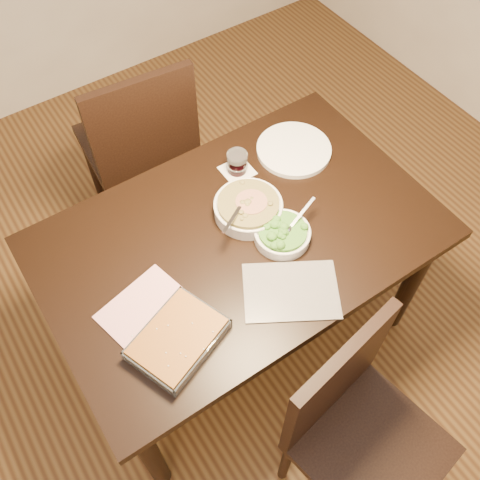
# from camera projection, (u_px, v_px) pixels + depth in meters

# --- Properties ---
(ground) EXTENTS (4.00, 4.00, 0.00)m
(ground) POSITION_uv_depth(u_px,v_px,m) (240.00, 327.00, 2.51)
(ground) COLOR #422613
(ground) RESTS_ON ground
(table) EXTENTS (1.40, 0.90, 0.75)m
(table) POSITION_uv_depth(u_px,v_px,m) (240.00, 249.00, 1.97)
(table) COLOR black
(table) RESTS_ON ground
(magazine_a) EXTENTS (0.31, 0.26, 0.01)m
(magazine_a) POSITION_uv_depth(u_px,v_px,m) (145.00, 308.00, 1.72)
(magazine_a) COLOR #C5385A
(magazine_a) RESTS_ON table
(magazine_b) EXTENTS (0.38, 0.35, 0.01)m
(magazine_b) POSITION_uv_depth(u_px,v_px,m) (291.00, 291.00, 1.76)
(magazine_b) COLOR #25262D
(magazine_b) RESTS_ON table
(coaster) EXTENTS (0.11, 0.11, 0.00)m
(coaster) POSITION_uv_depth(u_px,v_px,m) (237.00, 171.00, 2.06)
(coaster) COLOR white
(coaster) RESTS_ON table
(stew_bowl) EXTENTS (0.25, 0.25, 0.09)m
(stew_bowl) POSITION_uv_depth(u_px,v_px,m) (248.00, 207.00, 1.92)
(stew_bowl) COLOR white
(stew_bowl) RESTS_ON table
(broccoli_bowl) EXTENTS (0.22, 0.20, 0.08)m
(broccoli_bowl) POSITION_uv_depth(u_px,v_px,m) (282.00, 234.00, 1.86)
(broccoli_bowl) COLOR white
(broccoli_bowl) RESTS_ON table
(baking_dish) EXTENTS (0.34, 0.30, 0.05)m
(baking_dish) POSITION_uv_depth(u_px,v_px,m) (178.00, 339.00, 1.64)
(baking_dish) COLOR silver
(baking_dish) RESTS_ON table
(wine_tumbler) EXTENTS (0.08, 0.08, 0.09)m
(wine_tumbler) POSITION_uv_depth(u_px,v_px,m) (237.00, 162.00, 2.02)
(wine_tumbler) COLOR black
(wine_tumbler) RESTS_ON coaster
(dinner_plate) EXTENTS (0.30, 0.30, 0.02)m
(dinner_plate) POSITION_uv_depth(u_px,v_px,m) (294.00, 150.00, 2.11)
(dinner_plate) COLOR white
(dinner_plate) RESTS_ON table
(chair_near) EXTENTS (0.50, 0.50, 0.93)m
(chair_near) POSITION_uv_depth(u_px,v_px,m) (355.00, 423.00, 1.74)
(chair_near) COLOR black
(chair_near) RESTS_ON ground
(chair_far) EXTENTS (0.51, 0.51, 0.99)m
(chair_far) POSITION_uv_depth(u_px,v_px,m) (140.00, 143.00, 2.42)
(chair_far) COLOR black
(chair_far) RESTS_ON ground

